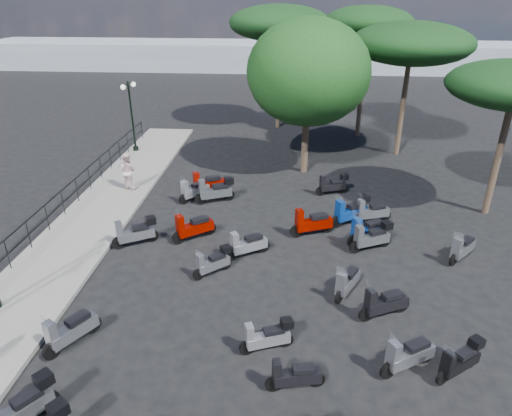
# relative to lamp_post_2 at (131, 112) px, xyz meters

# --- Properties ---
(ground) EXTENTS (120.00, 120.00, 0.00)m
(ground) POSITION_rel_lamp_post_2_xyz_m (7.48, -13.40, -2.44)
(ground) COLOR black
(ground) RESTS_ON ground
(sidewalk) EXTENTS (3.00, 30.00, 0.15)m
(sidewalk) POSITION_rel_lamp_post_2_xyz_m (0.98, -10.40, -2.36)
(sidewalk) COLOR slate
(sidewalk) RESTS_ON ground
(railing) EXTENTS (0.04, 26.04, 1.10)m
(railing) POSITION_rel_lamp_post_2_xyz_m (-0.32, -10.60, -1.54)
(railing) COLOR black
(railing) RESTS_ON sidewalk
(lamp_post_2) EXTENTS (0.57, 1.14, 4.01)m
(lamp_post_2) POSITION_rel_lamp_post_2_xyz_m (0.00, 0.00, 0.00)
(lamp_post_2) COLOR black
(lamp_post_2) RESTS_ON sidewalk
(pedestrian_far) EXTENTS (0.94, 0.78, 1.76)m
(pedestrian_far) POSITION_rel_lamp_post_2_xyz_m (1.48, -5.56, -1.41)
(pedestrian_far) COLOR beige
(pedestrian_far) RESTS_ON sidewalk
(scooter_2) EXTENTS (1.06, 1.58, 1.42)m
(scooter_2) POSITION_rel_lamp_post_2_xyz_m (3.35, -15.97, -1.95)
(scooter_2) COLOR black
(scooter_2) RESTS_ON ground
(scooter_3) EXTENTS (1.54, 1.21, 1.47)m
(scooter_3) POSITION_rel_lamp_post_2_xyz_m (5.48, -9.93, -1.93)
(scooter_3) COLOR black
(scooter_3) RESTS_ON ground
(scooter_4) EXTENTS (1.58, 1.05, 1.39)m
(scooter_4) POSITION_rel_lamp_post_2_xyz_m (3.40, -10.53, -1.91)
(scooter_4) COLOR black
(scooter_4) RESTS_ON ground
(scooter_5) EXTENTS (1.25, 1.34, 1.38)m
(scooter_5) POSITION_rel_lamp_post_2_xyz_m (4.80, -6.36, -1.96)
(scooter_5) COLOR black
(scooter_5) RESTS_ON ground
(scooter_8) EXTENTS (1.46, 0.74, 1.21)m
(scooter_8) POSITION_rel_lamp_post_2_xyz_m (8.67, -15.73, -1.98)
(scooter_8) COLOR black
(scooter_8) RESTS_ON ground
(scooter_9) EXTENTS (1.23, 1.12, 1.21)m
(scooter_9) POSITION_rel_lamp_post_2_xyz_m (6.63, -12.24, -1.98)
(scooter_9) COLOR black
(scooter_9) RESTS_ON ground
(scooter_10) EXTENTS (1.75, 0.97, 1.47)m
(scooter_10) POSITION_rel_lamp_post_2_xyz_m (5.79, -6.49, -1.88)
(scooter_10) COLOR black
(scooter_10) RESTS_ON ground
(scooter_11) EXTENTS (1.69, 1.04, 1.48)m
(scooter_11) POSITION_rel_lamp_post_2_xyz_m (5.29, -5.63, -1.93)
(scooter_11) COLOR black
(scooter_11) RESTS_ON ground
(scooter_13) EXTENTS (1.48, 0.56, 1.19)m
(scooter_13) POSITION_rel_lamp_post_2_xyz_m (9.39, -17.00, -2.03)
(scooter_13) COLOR black
(scooter_13) RESTS_ON ground
(scooter_14) EXTENTS (0.94, 1.48, 1.30)m
(scooter_14) POSITION_rel_lamp_post_2_xyz_m (11.05, -13.03, -1.99)
(scooter_14) COLOR black
(scooter_14) RESTS_ON ground
(scooter_15) EXTENTS (1.52, 1.03, 1.37)m
(scooter_15) POSITION_rel_lamp_post_2_xyz_m (7.68, -11.01, -1.96)
(scooter_15) COLOR black
(scooter_15) RESTS_ON ground
(scooter_16) EXTENTS (1.79, 0.92, 1.49)m
(scooter_16) POSITION_rel_lamp_post_2_xyz_m (10.06, -9.22, -1.92)
(scooter_16) COLOR black
(scooter_16) RESTS_ON ground
(scooter_17) EXTENTS (1.54, 0.74, 1.27)m
(scooter_17) POSITION_rel_lamp_post_2_xyz_m (11.16, -5.18, -1.96)
(scooter_17) COLOR black
(scooter_17) RESTS_ON ground
(scooter_20) EXTENTS (1.33, 1.02, 1.23)m
(scooter_20) POSITION_rel_lamp_post_2_xyz_m (13.51, -16.24, -1.98)
(scooter_20) COLOR black
(scooter_20) RESTS_ON ground
(scooter_21) EXTENTS (1.62, 0.95, 1.39)m
(scooter_21) POSITION_rel_lamp_post_2_xyz_m (12.23, -10.18, -1.92)
(scooter_21) COLOR black
(scooter_21) RESTS_ON ground
(scooter_22) EXTENTS (1.64, 1.13, 1.49)m
(scooter_22) POSITION_rel_lamp_post_2_xyz_m (12.13, -9.70, -1.92)
(scooter_22) COLOR black
(scooter_22) RESTS_ON ground
(scooter_23) EXTENTS (1.63, 1.23, 1.49)m
(scooter_23) POSITION_rel_lamp_post_2_xyz_m (11.69, -8.13, -1.88)
(scooter_23) COLOR black
(scooter_23) RESTS_ON ground
(scooter_26) EXTENTS (1.56, 1.02, 1.39)m
(scooter_26) POSITION_rel_lamp_post_2_xyz_m (12.25, -16.17, -1.96)
(scooter_26) COLOR black
(scooter_26) RESTS_ON ground
(scooter_27) EXTENTS (1.60, 0.89, 1.36)m
(scooter_27) POSITION_rel_lamp_post_2_xyz_m (12.02, -14.07, -1.97)
(scooter_27) COLOR black
(scooter_27) RESTS_ON ground
(scooter_28) EXTENTS (1.22, 1.27, 1.33)m
(scooter_28) POSITION_rel_lamp_post_2_xyz_m (15.36, -10.64, -1.98)
(scooter_28) COLOR black
(scooter_28) RESTS_ON ground
(scooter_29) EXTENTS (1.68, 0.78, 1.38)m
(scooter_29) POSITION_rel_lamp_post_2_xyz_m (12.54, -7.95, -1.96)
(scooter_29) COLOR black
(scooter_29) RESTS_ON ground
(scooter_30) EXTENTS (1.20, 1.54, 1.42)m
(scooter_30) POSITION_rel_lamp_post_2_xyz_m (3.39, -18.54, -1.90)
(scooter_30) COLOR black
(scooter_30) RESTS_ON ground
(broadleaf_tree) EXTENTS (6.05, 6.05, 7.71)m
(broadleaf_tree) POSITION_rel_lamp_post_2_xyz_m (9.87, -2.30, 2.69)
(broadleaf_tree) COLOR #38281E
(broadleaf_tree) RESTS_ON ground
(pine_0) EXTENTS (5.33, 5.33, 7.95)m
(pine_0) POSITION_rel_lamp_post_2_xyz_m (13.49, 4.45, 4.54)
(pine_0) COLOR #38281E
(pine_0) RESTS_ON ground
(pine_1) EXTENTS (6.47, 6.47, 7.32)m
(pine_1) POSITION_rel_lamp_post_2_xyz_m (15.35, 0.96, 3.73)
(pine_1) COLOR #38281E
(pine_1) RESTS_ON ground
(pine_2) EXTENTS (6.53, 6.53, 7.95)m
(pine_2) POSITION_rel_lamp_post_2_xyz_m (8.17, 6.20, 4.35)
(pine_2) COLOR #38281E
(pine_2) RESTS_ON ground
(distant_hills) EXTENTS (70.00, 8.00, 3.00)m
(distant_hills) POSITION_rel_lamp_post_2_xyz_m (7.48, 31.60, -0.94)
(distant_hills) COLOR gray
(distant_hills) RESTS_ON ground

